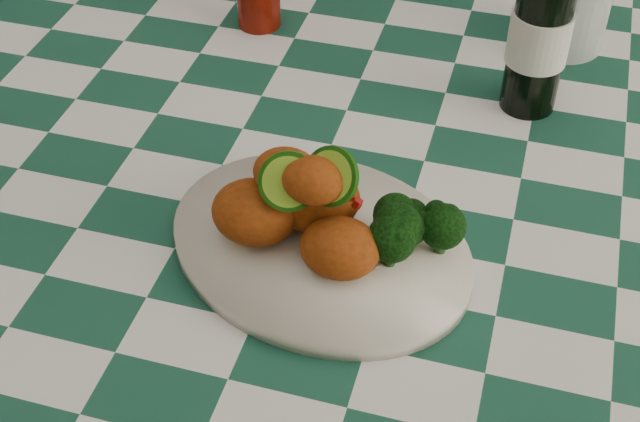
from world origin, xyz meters
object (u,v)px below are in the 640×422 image
(plate, at_px, (320,247))
(beer_bottle, at_px, (543,16))
(wooden_chair_right, at_px, (588,71))
(wooden_chair_left, at_px, (265,5))
(dining_table, at_px, (341,331))
(fried_chicken_pile, at_px, (316,201))

(plate, distance_m, beer_bottle, 0.35)
(plate, relative_size, wooden_chair_right, 0.33)
(wooden_chair_left, distance_m, wooden_chair_right, 0.67)
(dining_table, height_order, wooden_chair_left, wooden_chair_left)
(wooden_chair_right, bearing_deg, wooden_chair_left, -163.84)
(plate, relative_size, beer_bottle, 1.30)
(dining_table, distance_m, wooden_chair_left, 0.84)
(plate, relative_size, wooden_chair_left, 0.34)
(plate, bearing_deg, beer_bottle, 61.22)
(beer_bottle, bearing_deg, wooden_chair_left, 129.24)
(beer_bottle, xyz_separation_m, wooden_chair_right, (0.10, 0.60, -0.44))
(dining_table, bearing_deg, fried_chicken_pile, -82.49)
(fried_chicken_pile, relative_size, beer_bottle, 0.67)
(plate, xyz_separation_m, beer_bottle, (0.16, 0.30, 0.11))
(beer_bottle, bearing_deg, plate, -118.78)
(wooden_chair_left, xyz_separation_m, wooden_chair_right, (0.66, -0.08, 0.01))
(beer_bottle, distance_m, wooden_chair_right, 0.75)
(beer_bottle, relative_size, wooden_chair_left, 0.26)
(wooden_chair_left, height_order, wooden_chair_right, wooden_chair_right)
(beer_bottle, bearing_deg, wooden_chair_right, 80.72)
(plate, distance_m, fried_chicken_pile, 0.06)
(dining_table, relative_size, beer_bottle, 7.20)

